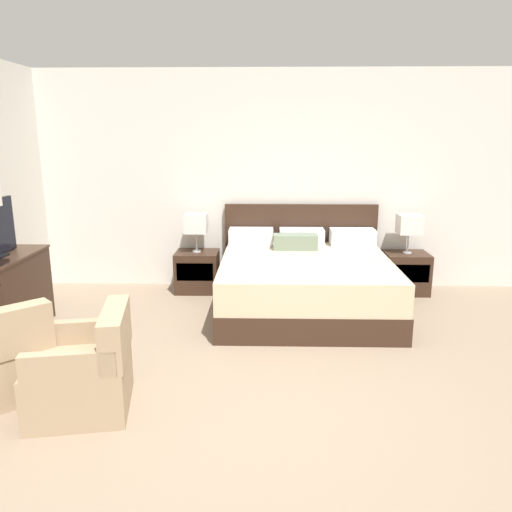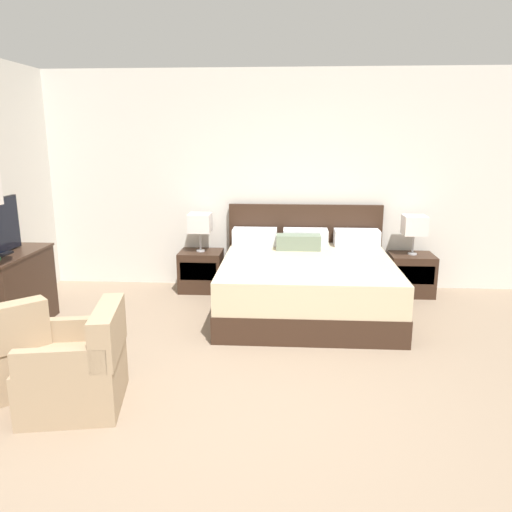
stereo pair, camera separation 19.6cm
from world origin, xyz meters
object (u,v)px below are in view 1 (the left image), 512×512
object	(u,v)px
table_lamp_right	(409,225)
dresser	(4,294)
nightstand_left	(197,271)
bed	(305,282)
table_lamp_left	(196,224)
nightstand_right	(406,273)
armchair_companion	(86,373)

from	to	relation	value
table_lamp_right	dresser	bearing A→B (deg)	-161.44
nightstand_left	bed	bearing A→B (deg)	-27.46
dresser	bed	bearing A→B (deg)	14.34
nightstand_left	table_lamp_right	distance (m)	2.74
dresser	table_lamp_left	bearing A→B (deg)	40.47
table_lamp_left	dresser	xyz separation A→B (m)	(-1.73, -1.48, -0.46)
table_lamp_left	dresser	size ratio (longest dim) A/B	0.47
nightstand_left	nightstand_right	xyz separation A→B (m)	(2.67, 0.00, 0.00)
armchair_companion	bed	bearing A→B (deg)	51.42
nightstand_right	table_lamp_left	bearing A→B (deg)	179.97
bed	armchair_companion	bearing A→B (deg)	-128.58
bed	table_lamp_right	world-z (taller)	bed
bed	armchair_companion	world-z (taller)	bed
nightstand_right	armchair_companion	size ratio (longest dim) A/B	0.68
nightstand_right	table_lamp_right	size ratio (longest dim) A/B	1.10
armchair_companion	nightstand_right	bearing A→B (deg)	43.08
nightstand_right	dresser	distance (m)	4.65
table_lamp_left	armchair_companion	world-z (taller)	table_lamp_left
table_lamp_right	table_lamp_left	bearing A→B (deg)	180.00
nightstand_left	armchair_companion	size ratio (longest dim) A/B	0.68
nightstand_left	table_lamp_left	world-z (taller)	table_lamp_left
nightstand_left	dresser	xyz separation A→B (m)	(-1.73, -1.48, 0.16)
nightstand_right	armchair_companion	xyz separation A→B (m)	(-3.08, -2.88, 0.03)
bed	table_lamp_left	bearing A→B (deg)	152.49
nightstand_left	dresser	distance (m)	2.28
bed	nightstand_left	size ratio (longest dim) A/B	3.68
nightstand_left	dresser	world-z (taller)	dresser
nightstand_right	table_lamp_left	xyz separation A→B (m)	(-2.67, 0.00, 0.62)
table_lamp_right	dresser	xyz separation A→B (m)	(-4.40, -1.48, -0.46)
nightstand_left	table_lamp_left	xyz separation A→B (m)	(0.00, 0.00, 0.62)
dresser	nightstand_right	bearing A→B (deg)	18.55
nightstand_left	nightstand_right	bearing A→B (deg)	0.00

